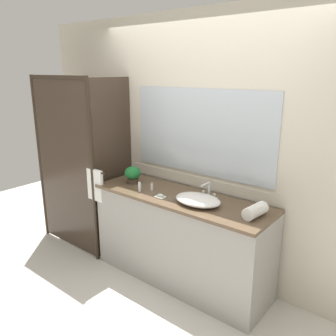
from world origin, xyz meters
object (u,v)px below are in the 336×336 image
Objects in this scene: faucet at (208,193)px; amenity_bottle_conditioner at (140,187)px; sink_basin at (198,200)px; soap_dish at (160,196)px; potted_plant at (132,174)px; rolled_towel_near_edge at (255,211)px; amenity_bottle_shampoo at (152,187)px.

faucet reaches higher than amenity_bottle_conditioner.
sink_basin is 4.35× the size of soap_dish.
potted_plant is (-0.87, -0.12, 0.04)m from faucet.
soap_dish is 0.42× the size of rolled_towel_near_edge.
faucet is 0.53m from rolled_towel_near_edge.
soap_dish is (-0.36, -0.09, -0.03)m from sink_basin.
amenity_bottle_conditioner is at bearing -31.64° from potted_plant.
potted_plant is 0.74× the size of rolled_towel_near_edge.
sink_basin is 0.87m from potted_plant.
soap_dish is 0.99× the size of amenity_bottle_conditioner.
amenity_bottle_conditioner is (-0.62, -0.10, 0.01)m from sink_basin.
sink_basin reaches higher than soap_dish.
soap_dish is at bearing -143.63° from faucet.
potted_plant is 0.53m from soap_dish.
rolled_towel_near_edge reaches higher than sink_basin.
amenity_bottle_conditioner reaches higher than amenity_bottle_shampoo.
sink_basin is 0.17m from faucet.
sink_basin is 4.32× the size of amenity_bottle_conditioner.
sink_basin is 0.63m from amenity_bottle_conditioner.
amenity_bottle_conditioner is at bearing -121.27° from amenity_bottle_shampoo.
faucet is 0.95× the size of potted_plant.
amenity_bottle_shampoo is (-0.55, 0.01, -0.00)m from sink_basin.
faucet is 0.45m from soap_dish.
sink_basin is 2.56× the size of faucet.
potted_plant reaches higher than rolled_towel_near_edge.
soap_dish is at bearing -16.07° from potted_plant.
amenity_bottle_shampoo is at bearing 152.57° from soap_dish.
amenity_bottle_shampoo is at bearing -8.12° from potted_plant.
amenity_bottle_conditioner is 0.42× the size of rolled_towel_near_edge.
amenity_bottle_shampoo is 1.08m from rolled_towel_near_edge.
potted_plant reaches higher than amenity_bottle_conditioner.
amenity_bottle_shampoo is at bearing -177.29° from rolled_towel_near_edge.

